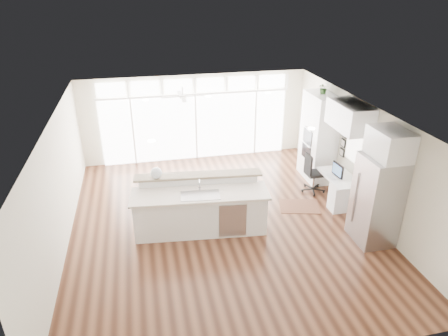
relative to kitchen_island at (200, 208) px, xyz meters
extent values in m
cube|color=#3C1F12|center=(0.55, 0.22, -0.62)|extent=(7.00, 8.00, 0.02)
cube|color=white|center=(0.55, 0.22, 2.09)|extent=(7.00, 8.00, 0.02)
cube|color=beige|center=(0.55, 4.22, 0.74)|extent=(7.00, 0.04, 2.70)
cube|color=beige|center=(0.55, -3.78, 0.74)|extent=(7.00, 0.04, 2.70)
cube|color=beige|center=(-2.95, 0.22, 0.74)|extent=(0.04, 8.00, 2.70)
cube|color=beige|center=(4.05, 0.22, 0.74)|extent=(0.04, 8.00, 2.70)
cube|color=white|center=(0.55, 4.16, 0.44)|extent=(5.80, 0.06, 2.08)
cube|color=white|center=(0.55, 4.16, 1.77)|extent=(5.90, 0.06, 0.40)
cube|color=white|center=(4.01, 0.52, 0.94)|extent=(0.04, 0.85, 0.85)
cube|color=white|center=(0.05, 3.02, 1.87)|extent=(1.16, 1.16, 0.32)
cube|color=white|center=(0.55, 0.42, 2.07)|extent=(3.40, 3.00, 0.02)
cube|color=white|center=(3.72, 2.02, 0.64)|extent=(0.64, 1.20, 2.50)
cube|color=white|center=(3.68, 0.52, -0.23)|extent=(0.72, 1.30, 0.76)
cube|color=white|center=(3.72, 0.52, 1.74)|extent=(0.64, 1.30, 0.64)
cube|color=#A9A9AE|center=(3.66, -1.13, 0.39)|extent=(0.76, 0.90, 2.00)
cube|color=white|center=(3.72, -1.13, 1.69)|extent=(0.64, 0.90, 0.60)
cube|color=black|center=(4.01, 1.14, 0.79)|extent=(0.06, 0.22, 0.80)
cube|color=white|center=(0.00, 0.00, 0.00)|extent=(3.17, 1.46, 1.22)
cube|color=#3A1C12|center=(2.65, 0.52, -0.60)|extent=(1.15, 0.94, 0.01)
cube|color=black|center=(3.32, 1.21, -0.06)|extent=(0.59, 0.55, 1.10)
sphere|color=silver|center=(-0.91, 0.49, 0.74)|extent=(0.29, 0.29, 0.26)
cube|color=black|center=(3.60, 0.52, 0.34)|extent=(0.11, 0.46, 0.38)
cube|color=silver|center=(3.43, 0.52, 0.16)|extent=(0.13, 0.35, 0.02)
imported|color=#2F5424|center=(3.72, 2.02, 2.01)|extent=(0.29, 0.32, 0.25)
camera|label=1|loc=(-1.14, -7.69, 4.70)|focal=32.00mm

